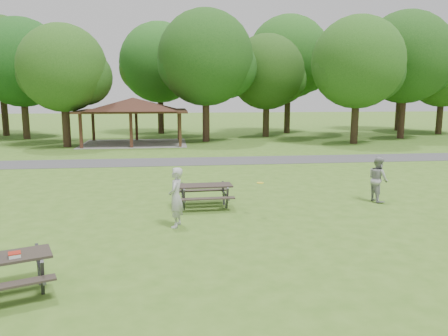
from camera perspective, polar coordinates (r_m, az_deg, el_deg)
ground at (r=13.07m, az=-2.27°, el=-8.71°), size 160.00×160.00×0.00m
asphalt_path at (r=26.69m, az=-4.72°, el=0.86°), size 120.00×3.20×0.02m
pavilion at (r=36.49m, az=-11.77°, el=7.91°), size 8.60×7.01×3.76m
tree_row_c at (r=43.41m, az=-24.81°, el=12.09°), size 8.19×7.80×10.67m
tree_row_d at (r=35.80m, az=-20.16°, el=11.83°), size 6.93×6.60×9.27m
tree_row_e at (r=37.60m, az=-2.26°, el=13.83°), size 8.40×8.00×11.02m
tree_row_f at (r=41.91m, az=5.71°, el=12.08°), size 7.35×7.00×9.55m
tree_row_g at (r=37.60m, az=17.16°, el=12.72°), size 7.77×7.40×10.25m
tree_row_h at (r=43.45m, az=22.74°, el=12.87°), size 8.61×8.20×11.37m
tree_row_i at (r=49.48m, az=26.77°, el=10.83°), size 7.14×6.80×9.52m
tree_deep_a at (r=47.71m, az=-27.07°, el=12.36°), size 8.40×8.00×11.38m
tree_deep_b at (r=45.47m, az=-8.28°, el=13.17°), size 8.40×8.00×11.13m
tree_deep_c at (r=46.11m, az=8.54°, el=13.81°), size 8.82×8.40×11.90m
tree_deep_d at (r=52.37m, az=22.25°, el=12.26°), size 8.40×8.00×11.27m
picnic_table_middle at (r=15.93m, az=-2.59°, el=-2.91°), size 2.07×1.70×0.87m
frisbee_in_flight at (r=14.73m, az=4.75°, el=-1.94°), size 0.27×0.27×0.02m
frisbee_thrower at (r=13.65m, az=-6.30°, el=-3.85°), size 0.61×0.78×1.88m
frisbee_catcher at (r=17.77m, az=19.47°, el=-1.39°), size 0.75×0.92×1.74m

